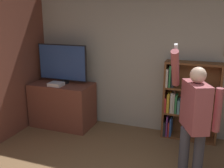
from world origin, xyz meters
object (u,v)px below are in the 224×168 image
at_px(person, 194,116).
at_px(game_console, 56,84).
at_px(bookshelf, 185,101).
at_px(television, 62,63).

bearing_deg(person, game_console, -134.14).
distance_m(bookshelf, person, 1.40).
xyz_separation_m(television, bookshelf, (2.31, 0.20, -0.56)).
bearing_deg(bookshelf, game_console, -169.43).
relative_size(game_console, bookshelf, 0.19).
relative_size(game_console, person, 0.14).
xyz_separation_m(bookshelf, person, (0.22, -1.35, 0.27)).
bearing_deg(game_console, bookshelf, 10.57).
relative_size(bookshelf, person, 0.75).
xyz_separation_m(game_console, person, (2.55, -0.92, 0.07)).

